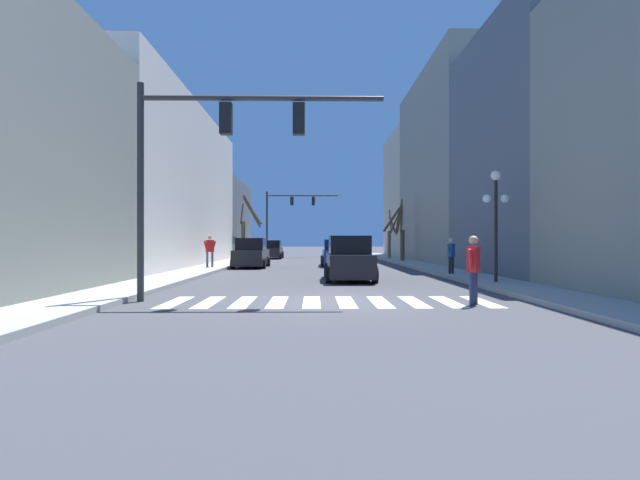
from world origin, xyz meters
name	(u,v)px	position (x,y,z in m)	size (l,w,h in m)	color
ground_plane	(329,301)	(0.00, 0.00, 0.00)	(240.00, 240.00, 0.00)	#424247
sidewalk_left	(93,299)	(-6.28, 0.00, 0.07)	(2.03, 90.00, 0.15)	#9E9E99
sidewalk_right	(561,298)	(6.28, 0.00, 0.07)	(2.03, 90.00, 0.15)	#9E9E99
building_row_left	(153,194)	(-10.29, 17.40, 4.50)	(6.00, 48.14, 9.93)	gray
building_row_right	(478,172)	(10.29, 18.74, 6.08)	(6.00, 47.20, 13.69)	gray
crosswalk_stripes	(329,302)	(0.00, -0.22, 0.00)	(8.55, 2.60, 0.01)	white
traffic_signal_near	(213,143)	(-3.08, -0.04, 4.23)	(6.57, 0.28, 5.83)	#2D2D2D
traffic_signal_far	(288,209)	(-2.96, 36.24, 4.74)	(7.19, 0.28, 6.51)	#2D2D2D
street_lamp_right_corner	(496,202)	(6.10, 4.29, 2.98)	(0.95, 0.36, 3.98)	black
car_driving_away_lane	(251,254)	(-4.14, 16.69, 0.82)	(2.00, 4.56, 1.78)	black
car_parked_left_near	(349,260)	(1.06, 6.99, 0.84)	(1.99, 4.49, 1.82)	black
car_driving_toward_lane	(272,250)	(-4.15, 31.46, 0.77)	(1.99, 4.54, 1.65)	black
car_parked_right_near	(338,254)	(1.17, 18.42, 0.79)	(2.16, 4.83, 1.69)	navy
pedestrian_on_left_sidewalk	(451,253)	(5.75, 8.79, 1.08)	(0.52, 0.55, 1.57)	black
pedestrian_waiting_at_curb	(210,248)	(-6.14, 14.29, 1.20)	(0.65, 0.55, 1.78)	#4C4C51
pedestrian_near_right_corner	(474,264)	(3.63, -0.87, 1.03)	(0.50, 0.67, 1.75)	#282D47
street_tree_left_near	(400,233)	(5.99, 23.33, 2.22)	(1.66, 2.39, 4.56)	brown
street_tree_right_near	(247,226)	(-6.26, 30.69, 2.90)	(1.98, 1.86, 5.56)	brown
street_tree_left_far	(390,237)	(6.09, 28.62, 1.90)	(0.93, 1.05, 4.09)	brown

